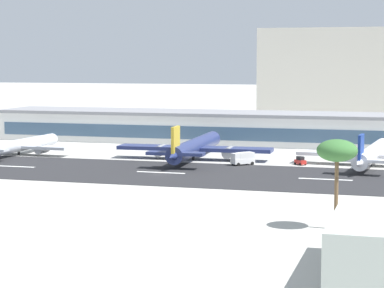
% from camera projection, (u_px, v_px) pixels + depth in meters
% --- Properties ---
extents(ground_plane, '(1400.00, 1400.00, 0.00)m').
position_uv_depth(ground_plane, '(159.00, 174.00, 181.49)').
color(ground_plane, '#B2AFA8').
extents(runway_strip, '(800.00, 38.63, 0.08)m').
position_uv_depth(runway_strip, '(163.00, 173.00, 183.90)').
color(runway_strip, '#262628').
rests_on(runway_strip, ground_plane).
extents(runway_centreline_dash_3, '(12.00, 1.20, 0.01)m').
position_uv_depth(runway_centreline_dash_3, '(13.00, 166.00, 194.71)').
color(runway_centreline_dash_3, white).
rests_on(runway_centreline_dash_3, runway_strip).
extents(runway_centreline_dash_4, '(12.00, 1.20, 0.01)m').
position_uv_depth(runway_centreline_dash_4, '(161.00, 172.00, 184.03)').
color(runway_centreline_dash_4, white).
rests_on(runway_centreline_dash_4, runway_strip).
extents(runway_centreline_dash_5, '(12.00, 1.20, 0.01)m').
position_uv_depth(runway_centreline_dash_5, '(325.00, 179.00, 173.45)').
color(runway_centreline_dash_5, white).
rests_on(runway_centreline_dash_5, runway_strip).
extents(terminal_building, '(157.72, 23.86, 10.07)m').
position_uv_depth(terminal_building, '(233.00, 127.00, 250.72)').
color(terminal_building, silver).
rests_on(terminal_building, ground_plane).
extents(distant_hotel_block, '(103.41, 31.93, 41.08)m').
position_uv_depth(distant_hotel_block, '(377.00, 74.00, 349.11)').
color(distant_hotel_block, beige).
rests_on(distant_hotel_block, ground_plane).
extents(airliner_black_tail_gate_0, '(30.47, 39.85, 8.31)m').
position_uv_depth(airliner_black_tail_gate_0, '(19.00, 146.00, 218.77)').
color(airliner_black_tail_gate_0, silver).
rests_on(airliner_black_tail_gate_0, ground_plane).
extents(airliner_gold_tail_gate_1, '(42.20, 50.45, 10.53)m').
position_uv_depth(airliner_gold_tail_gate_1, '(194.00, 148.00, 207.58)').
color(airliner_gold_tail_gate_1, navy).
rests_on(airliner_gold_tail_gate_1, ground_plane).
extents(airliner_navy_tail_gate_2, '(37.94, 45.53, 9.51)m').
position_uv_depth(airliner_navy_tail_gate_2, '(371.00, 154.00, 195.12)').
color(airliner_navy_tail_gate_2, white).
rests_on(airliner_navy_tail_gate_2, ground_plane).
extents(service_box_truck_0, '(5.93, 5.95, 3.25)m').
position_uv_depth(service_box_truck_0, '(243.00, 158.00, 197.40)').
color(service_box_truck_0, white).
rests_on(service_box_truck_0, ground_plane).
extents(service_baggage_tug_1, '(3.35, 3.44, 2.20)m').
position_uv_depth(service_baggage_tug_1, '(300.00, 161.00, 197.93)').
color(service_baggage_tug_1, '#B2231E').
rests_on(service_baggage_tug_1, ground_plane).
extents(palm_tree_1, '(6.39, 6.39, 14.21)m').
position_uv_depth(palm_tree_1, '(337.00, 152.00, 121.03)').
color(palm_tree_1, brown).
rests_on(palm_tree_1, ground_plane).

